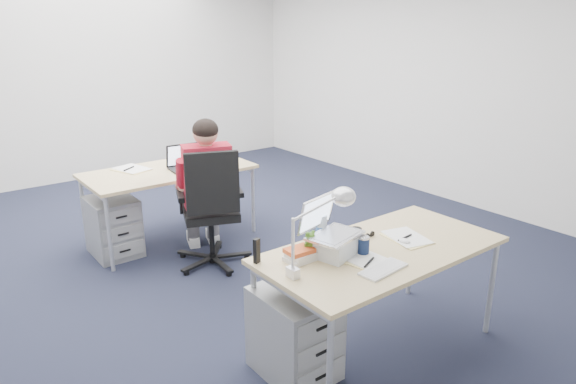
{
  "coord_description": "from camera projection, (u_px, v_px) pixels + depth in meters",
  "views": [
    {
      "loc": [
        -2.32,
        -3.81,
        2.07
      ],
      "look_at": [
        -0.02,
        -0.84,
        0.85
      ],
      "focal_mm": 32.0,
      "sensor_mm": 36.0,
      "label": 1
    }
  ],
  "objects": [
    {
      "name": "desk_near",
      "position": [
        382.0,
        254.0,
        3.26
      ],
      "size": [
        1.6,
        0.8,
        0.73
      ],
      "color": "tan",
      "rests_on": "ground"
    },
    {
      "name": "bear_figurine",
      "position": [
        310.0,
        244.0,
        3.1
      ],
      "size": [
        0.1,
        0.08,
        0.17
      ],
      "primitive_type": null,
      "rotation": [
        0.0,
        0.0,
        0.2
      ],
      "color": "#2F671B",
      "rests_on": "desk_near"
    },
    {
      "name": "desk_far",
      "position": [
        169.0,
        174.0,
        5.04
      ],
      "size": [
        1.6,
        0.8,
        0.73
      ],
      "color": "tan",
      "rests_on": "ground"
    },
    {
      "name": "can_koozie",
      "position": [
        363.0,
        246.0,
        3.14
      ],
      "size": [
        0.09,
        0.09,
        0.12
      ],
      "primitive_type": "cylinder",
      "rotation": [
        0.0,
        0.0,
        -0.34
      ],
      "color": "#162344",
      "rests_on": "desk_near"
    },
    {
      "name": "office_chair",
      "position": [
        212.0,
        232.0,
        4.59
      ],
      "size": [
        0.9,
        0.9,
        1.09
      ],
      "rotation": [
        0.0,
        0.0,
        -0.38
      ],
      "color": "black",
      "rests_on": "ground"
    },
    {
      "name": "headphones",
      "position": [
        351.0,
        235.0,
        3.4
      ],
      "size": [
        0.3,
        0.26,
        0.04
      ],
      "primitive_type": null,
      "rotation": [
        0.0,
        0.0,
        0.36
      ],
      "color": "black",
      "rests_on": "desk_near"
    },
    {
      "name": "computer_mouse",
      "position": [
        404.0,
        241.0,
        3.31
      ],
      "size": [
        0.06,
        0.09,
        0.03
      ],
      "primitive_type": "ellipsoid",
      "rotation": [
        0.0,
        0.0,
        0.07
      ],
      "color": "white",
      "rests_on": "desk_near"
    },
    {
      "name": "room",
      "position": [
        230.0,
        70.0,
        4.33
      ],
      "size": [
        6.02,
        7.02,
        2.8
      ],
      "color": "silver",
      "rests_on": "ground"
    },
    {
      "name": "water_bottle",
      "position": [
        321.0,
        227.0,
        3.27
      ],
      "size": [
        0.09,
        0.09,
        0.23
      ],
      "primitive_type": "cylinder",
      "rotation": [
        0.0,
        0.0,
        0.32
      ],
      "color": "silver",
      "rests_on": "desk_near"
    },
    {
      "name": "papers_right",
      "position": [
        407.0,
        238.0,
        3.38
      ],
      "size": [
        0.27,
        0.34,
        0.01
      ],
      "primitive_type": "cube",
      "rotation": [
        0.0,
        0.0,
        -0.21
      ],
      "color": "#EFDC8A",
      "rests_on": "desk_near"
    },
    {
      "name": "floor",
      "position": [
        236.0,
        255.0,
        4.86
      ],
      "size": [
        7.0,
        7.0,
        0.0
      ],
      "primitive_type": "plane",
      "color": "black",
      "rests_on": "ground"
    },
    {
      "name": "drawer_pedestal_far",
      "position": [
        113.0,
        226.0,
        4.82
      ],
      "size": [
        0.4,
        0.5,
        0.55
      ],
      "primitive_type": "cube",
      "color": "gray",
      "rests_on": "ground"
    },
    {
      "name": "cordless_phone",
      "position": [
        257.0,
        251.0,
        3.02
      ],
      "size": [
        0.05,
        0.04,
        0.15
      ],
      "primitive_type": "cube",
      "rotation": [
        0.0,
        0.0,
        0.32
      ],
      "color": "black",
      "rests_on": "desk_near"
    },
    {
      "name": "wireless_keyboard",
      "position": [
        383.0,
        269.0,
        2.95
      ],
      "size": [
        0.32,
        0.16,
        0.02
      ],
      "primitive_type": "cube",
      "rotation": [
        0.0,
        0.0,
        0.09
      ],
      "color": "white",
      "rests_on": "desk_near"
    },
    {
      "name": "far_papers",
      "position": [
        131.0,
        169.0,
        5.0
      ],
      "size": [
        0.33,
        0.4,
        0.01
      ],
      "primitive_type": "cube",
      "rotation": [
        0.0,
        0.0,
        0.3
      ],
      "color": "white",
      "rests_on": "desk_far"
    },
    {
      "name": "sunglasses",
      "position": [
        370.0,
        235.0,
        3.41
      ],
      "size": [
        0.1,
        0.06,
        0.02
      ],
      "primitive_type": null,
      "rotation": [
        0.0,
        0.0,
        0.11
      ],
      "color": "black",
      "rests_on": "desk_near"
    },
    {
      "name": "dark_laptop",
      "position": [
        188.0,
        157.0,
        4.98
      ],
      "size": [
        0.38,
        0.37,
        0.25
      ],
      "primitive_type": null,
      "rotation": [
        0.0,
        0.0,
        -0.1
      ],
      "color": "black",
      "rests_on": "desk_far"
    },
    {
      "name": "desk_lamp",
      "position": [
        313.0,
        232.0,
        2.88
      ],
      "size": [
        0.43,
        0.18,
        0.48
      ],
      "primitive_type": null,
      "rotation": [
        0.0,
        0.0,
        -0.07
      ],
      "color": "silver",
      "rests_on": "desk_near"
    },
    {
      "name": "book_stack",
      "position": [
        300.0,
        255.0,
        3.06
      ],
      "size": [
        0.18,
        0.13,
        0.08
      ],
      "primitive_type": "cube",
      "rotation": [
        0.0,
        0.0,
        -0.01
      ],
      "color": "silver",
      "rests_on": "desk_near"
    },
    {
      "name": "silver_laptop",
      "position": [
        335.0,
        228.0,
        3.09
      ],
      "size": [
        0.39,
        0.34,
        0.35
      ],
      "primitive_type": null,
      "rotation": [
        0.0,
        0.0,
        0.24
      ],
      "color": "silver",
      "rests_on": "desk_near"
    },
    {
      "name": "drawer_pedestal_near",
      "position": [
        294.0,
        333.0,
        3.14
      ],
      "size": [
        0.4,
        0.5,
        0.55
      ],
      "primitive_type": "cube",
      "color": "gray",
      "rests_on": "ground"
    },
    {
      "name": "papers_left",
      "position": [
        371.0,
        263.0,
        3.03
      ],
      "size": [
        0.24,
        0.32,
        0.01
      ],
      "primitive_type": "cube",
      "rotation": [
        0.0,
        0.0,
        0.1
      ],
      "color": "#EFDC8A",
      "rests_on": "desk_near"
    },
    {
      "name": "far_cup",
      "position": [
        204.0,
        155.0,
        5.38
      ],
      "size": [
        0.08,
        0.08,
        0.09
      ],
      "primitive_type": "cylinder",
      "rotation": [
        0.0,
        0.0,
        0.38
      ],
      "color": "white",
      "rests_on": "desk_far"
    },
    {
      "name": "seated_person",
      "position": [
        206.0,
        189.0,
        4.64
      ],
      "size": [
        0.57,
        0.79,
        1.32
      ],
      "rotation": [
        0.0,
        0.0,
        -0.33
      ],
      "color": "#A81829",
      "rests_on": "ground"
    }
  ]
}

